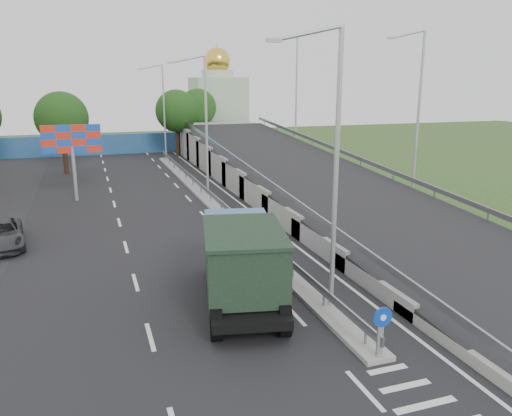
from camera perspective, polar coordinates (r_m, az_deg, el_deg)
name	(u,v)px	position (r m, az deg, el deg)	size (l,w,h in m)	color
ground	(423,404)	(15.10, 18.54, -20.46)	(160.00, 160.00, 0.00)	#2D4C1E
road_surface	(179,222)	(31.21, -8.82, -1.59)	(26.00, 90.00, 0.04)	black
median	(211,202)	(35.57, -5.22, 0.64)	(1.00, 44.00, 0.20)	gray
overpass_ramp	(307,173)	(37.64, 5.91, 3.95)	(10.00, 50.00, 3.50)	gray
median_guardrail	(210,193)	(35.42, -5.24, 1.66)	(0.09, 44.00, 0.71)	gray
sign_bollard	(381,332)	(16.08, 14.06, -13.57)	(0.64, 0.23, 1.67)	black
lamp_post_near	(332,158)	(17.82, 8.66, 5.65)	(2.74, 0.18, 10.08)	#B2B5B7
lamp_post_mid	(204,119)	(36.64, -6.01, 10.07)	(2.74, 0.18, 10.08)	#B2B5B7
lamp_post_far	(162,107)	(56.29, -10.67, 11.33)	(2.74, 0.18, 10.08)	#B2B5B7
blue_wall	(122,144)	(62.19, -15.07, 7.08)	(30.00, 0.50, 2.40)	#26558D
church	(218,105)	(72.00, -4.37, 11.71)	(7.00, 7.00, 13.80)	#B2CCAD
billboard	(72,143)	(37.88, -20.30, 6.94)	(4.00, 0.24, 5.50)	#B2B5B7
tree_left_mid	(62,118)	(49.78, -21.33, 9.54)	(4.80, 4.80, 7.60)	black
tree_median_far	(176,111)	(58.59, -9.08, 10.88)	(4.80, 4.80, 7.60)	black
tree_ramp_far	(198,108)	(66.22, -6.67, 11.33)	(4.80, 4.80, 7.60)	black
dump_truck	(242,259)	(19.35, -1.65, -5.81)	(4.07, 7.71, 3.23)	black
parked_car_c	(0,235)	(29.23, -27.24, -2.73)	(2.28, 4.95, 1.38)	#323437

